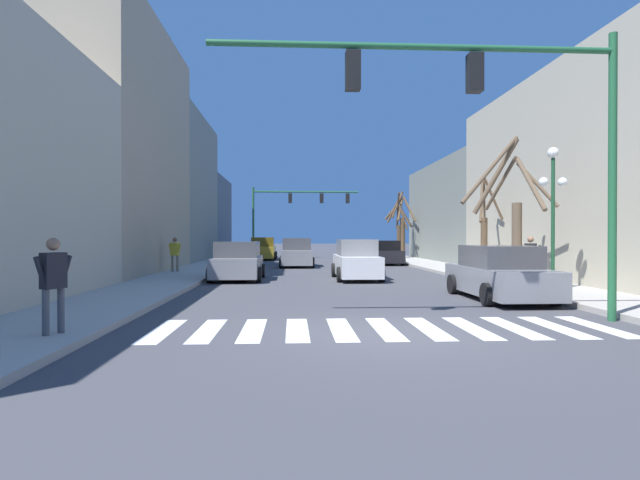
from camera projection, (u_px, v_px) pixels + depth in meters
ground_plane at (390, 334)px, 9.68m from camera, size 240.00×240.00×0.00m
sidewalk_left at (23, 334)px, 9.30m from camera, size 2.85×90.00×0.15m
building_row_left at (125, 182)px, 28.12m from camera, size 6.00×49.72×12.41m
building_row_right at (579, 186)px, 23.09m from camera, size 6.00×39.74×9.20m
crosswalk_stripes at (385, 329)px, 10.24m from camera, size 9.45×2.60×0.01m
traffic_signal_near at (493, 105)px, 10.98m from camera, size 9.08×0.28×6.44m
traffic_signal_far at (294, 204)px, 42.98m from camera, size 9.14×0.28×6.14m
street_lamp_right_corner at (553, 190)px, 16.27m from camera, size 0.95×0.36×4.66m
car_parked_right_near at (384, 253)px, 33.60m from camera, size 2.18×4.18×1.62m
car_driving_toward_lane at (238, 262)px, 21.66m from camera, size 2.21×4.12×1.67m
car_at_intersection at (263, 249)px, 40.65m from camera, size 2.18×4.87×1.82m
car_parked_right_mid at (356, 261)px, 21.97m from camera, size 1.96×4.40×1.77m
car_parked_left_far at (499, 274)px, 15.03m from camera, size 2.10×4.70×1.62m
car_parked_left_near at (297, 253)px, 31.27m from camera, size 2.12×4.58×1.79m
pedestrian_on_right_sidewalk at (53, 277)px, 8.90m from camera, size 0.44×0.69×1.73m
pedestrian_near_right_corner at (531, 255)px, 18.70m from camera, size 0.66×0.52×1.76m
pedestrian_on_left_sidewalk at (175, 251)px, 24.72m from camera, size 0.71×0.34×1.70m
street_tree_left_mid at (485, 233)px, 23.93m from camera, size 1.87×2.00×4.62m
street_tree_left_far at (400, 231)px, 40.53m from camera, size 1.47×2.23×5.36m
street_tree_right_mid at (401, 225)px, 41.24m from camera, size 2.26×2.01×5.51m
street_tree_right_near at (512, 213)px, 18.64m from camera, size 3.60×3.05×5.55m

